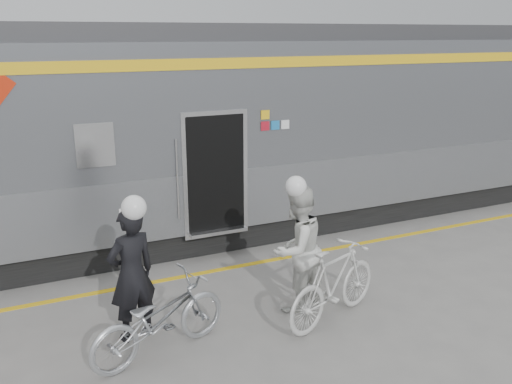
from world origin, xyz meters
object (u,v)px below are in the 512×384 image
bicycle_left (159,318)px  woman (297,249)px  man (132,274)px  bicycle_right (334,284)px

bicycle_left → woman: 2.23m
bicycle_left → woman: woman is taller
man → woman: (2.35, -0.18, 0.02)m
man → bicycle_left: bearing=92.8°
man → bicycle_right: (2.65, -0.73, -0.35)m
man → woman: size_ratio=0.98×
bicycle_right → woman: bearing=7.9°
woman → bicycle_right: (0.30, -0.55, -0.37)m
man → bicycle_left: size_ratio=0.95×
bicycle_left → woman: bearing=-97.5°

